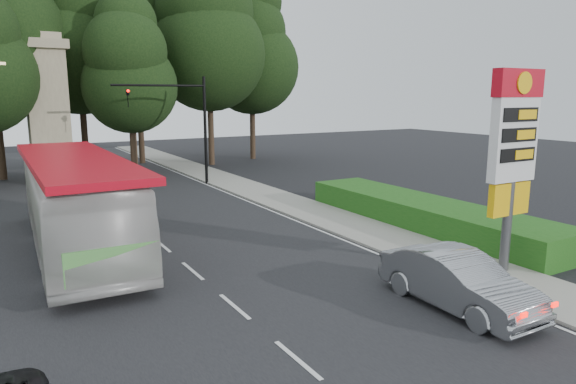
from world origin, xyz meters
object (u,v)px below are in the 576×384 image
traffic_signal_mast (186,116)px  sedan_silver (458,281)px  transit_bus (77,204)px  gas_station_pylon (514,144)px  monument (48,108)px

traffic_signal_mast → sedan_silver: (-0.18, -23.25, -3.86)m
traffic_signal_mast → transit_bus: (-8.64, -11.82, -2.82)m
gas_station_pylon → traffic_signal_mast: traffic_signal_mast is taller
transit_bus → sedan_silver: 14.26m
sedan_silver → monument: bearing=105.0°
monument → sedan_silver: 30.50m
monument → sedan_silver: monument is taller
transit_bus → sedan_silver: (8.46, -11.43, -1.03)m
traffic_signal_mast → transit_bus: traffic_signal_mast is taller
gas_station_pylon → transit_bus: 16.07m
gas_station_pylon → sedan_silver: size_ratio=1.38×
traffic_signal_mast → monument: monument is taller
gas_station_pylon → transit_bus: gas_station_pylon is taller
monument → transit_bus: size_ratio=0.76×
transit_bus → traffic_signal_mast: bearing=55.6°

